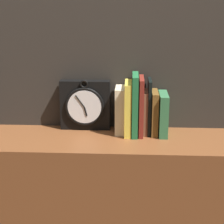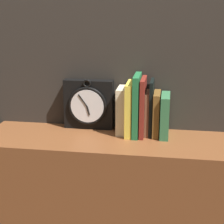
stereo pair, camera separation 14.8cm
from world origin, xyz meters
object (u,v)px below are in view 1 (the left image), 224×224
at_px(book_slot1_yellow, 128,108).
at_px(book_slot2_green, 135,105).
at_px(book_slot6_brown, 154,112).
at_px(book_slot3_maroon, 141,106).
at_px(book_slot4_brown, 145,112).
at_px(book_slot0_cream, 120,110).
at_px(book_slot5_black, 149,107).
at_px(clock, 85,105).
at_px(book_slot7_green, 163,114).

relative_size(book_slot1_yellow, book_slot2_green, 0.87).
xyz_separation_m(book_slot1_yellow, book_slot6_brown, (0.11, 0.01, -0.02)).
relative_size(book_slot3_maroon, book_slot4_brown, 1.33).
relative_size(book_slot0_cream, book_slot1_yellow, 0.88).
bearing_deg(book_slot5_black, book_slot6_brown, -10.95).
height_order(book_slot0_cream, book_slot5_black, book_slot5_black).
height_order(book_slot3_maroon, book_slot4_brown, book_slot3_maroon).
distance_m(book_slot1_yellow, book_slot3_maroon, 0.05).
bearing_deg(book_slot4_brown, book_slot3_maroon, -141.74).
bearing_deg(clock, book_slot1_yellow, -13.80).
relative_size(clock, book_slot2_green, 0.88).
xyz_separation_m(book_slot0_cream, book_slot5_black, (0.12, -0.00, 0.02)).
relative_size(book_slot0_cream, book_slot4_brown, 1.08).
bearing_deg(book_slot7_green, book_slot1_yellow, -179.55).
xyz_separation_m(book_slot6_brown, book_slot7_green, (0.03, -0.01, -0.00)).
bearing_deg(book_slot5_black, book_slot3_maroon, -160.46).
xyz_separation_m(book_slot2_green, book_slot3_maroon, (0.03, 0.00, -0.01)).
relative_size(book_slot0_cream, book_slot7_green, 1.12).
distance_m(book_slot1_yellow, book_slot2_green, 0.03).
height_order(clock, book_slot6_brown, clock).
xyz_separation_m(clock, book_slot6_brown, (0.29, -0.04, -0.02)).
xyz_separation_m(book_slot0_cream, book_slot2_green, (0.06, -0.02, 0.03)).
relative_size(book_slot0_cream, book_slot5_black, 0.85).
xyz_separation_m(book_slot0_cream, book_slot4_brown, (0.11, 0.00, -0.01)).
relative_size(book_slot3_maroon, book_slot5_black, 1.04).
xyz_separation_m(clock, book_slot3_maroon, (0.24, -0.04, 0.01)).
xyz_separation_m(clock, book_slot1_yellow, (0.18, -0.05, 0.00)).
bearing_deg(book_slot5_black, book_slot7_green, -11.35).
distance_m(book_slot3_maroon, book_slot4_brown, 0.04).
distance_m(book_slot2_green, book_slot5_black, 0.06).
height_order(clock, book_slot2_green, book_slot2_green).
distance_m(book_slot2_green, book_slot6_brown, 0.09).
bearing_deg(book_slot0_cream, book_slot3_maroon, -8.59).
bearing_deg(clock, book_slot5_black, -6.84).
bearing_deg(book_slot1_yellow, book_slot2_green, -3.83).
bearing_deg(book_slot7_green, book_slot2_green, -178.50).
height_order(book_slot4_brown, book_slot6_brown, same).
relative_size(clock, book_slot0_cream, 1.15).
height_order(clock, book_slot3_maroon, book_slot3_maroon).
distance_m(book_slot3_maroon, book_slot5_black, 0.04).
relative_size(book_slot0_cream, book_slot2_green, 0.77).
xyz_separation_m(book_slot3_maroon, book_slot6_brown, (0.06, 0.01, -0.03)).
xyz_separation_m(book_slot5_black, book_slot6_brown, (0.02, -0.00, -0.02)).
relative_size(clock, book_slot3_maroon, 0.93).
relative_size(book_slot4_brown, book_slot7_green, 1.04).
height_order(book_slot1_yellow, book_slot5_black, book_slot5_black).
height_order(book_slot1_yellow, book_slot3_maroon, book_slot3_maroon).
xyz_separation_m(clock, book_slot4_brown, (0.26, -0.03, -0.02)).
height_order(book_slot1_yellow, book_slot6_brown, book_slot1_yellow).
height_order(book_slot4_brown, book_slot5_black, book_slot5_black).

